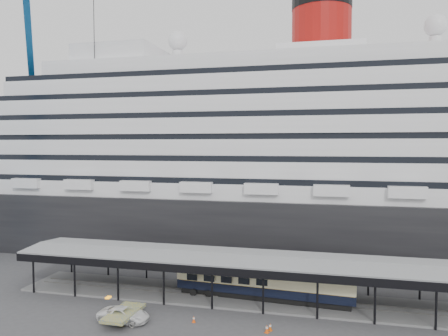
{
  "coord_description": "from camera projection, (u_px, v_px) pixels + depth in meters",
  "views": [
    {
      "loc": [
        9.89,
        -45.45,
        18.4
      ],
      "look_at": [
        -3.26,
        8.0,
        15.51
      ],
      "focal_mm": 35.0,
      "sensor_mm": 36.0,
      "label": 1
    }
  ],
  "objects": [
    {
      "name": "platform_canopy",
      "position": [
        244.0,
        279.0,
        52.12
      ],
      "size": [
        56.0,
        9.18,
        5.3
      ],
      "color": "slate",
      "rests_on": "ground"
    },
    {
      "name": "traffic_cone_left",
      "position": [
        194.0,
        319.0,
        45.29
      ],
      "size": [
        0.41,
        0.41,
        0.69
      ],
      "rotation": [
        0.0,
        0.0,
        0.19
      ],
      "color": "#EA4D0D",
      "rests_on": "ground"
    },
    {
      "name": "port_truck",
      "position": [
        124.0,
        315.0,
        45.41
      ],
      "size": [
        5.41,
        2.55,
        1.5
      ],
      "primitive_type": "imported",
      "rotation": [
        0.0,
        0.0,
        1.56
      ],
      "color": "silver",
      "rests_on": "ground"
    },
    {
      "name": "traffic_cone_mid",
      "position": [
        267.0,
        329.0,
        42.76
      ],
      "size": [
        0.56,
        0.56,
        0.83
      ],
      "rotation": [
        0.0,
        0.0,
        -0.44
      ],
      "color": "#EA500D",
      "rests_on": "ground"
    },
    {
      "name": "traffic_cone_right",
      "position": [
        270.0,
        327.0,
        43.26
      ],
      "size": [
        0.49,
        0.49,
        0.8
      ],
      "rotation": [
        0.0,
        0.0,
        -0.23
      ],
      "color": "#D0510B",
      "rests_on": "ground"
    },
    {
      "name": "cruise_ship",
      "position": [
        274.0,
        145.0,
        77.45
      ],
      "size": [
        130.0,
        30.0,
        43.9
      ],
      "color": "black",
      "rests_on": "ground"
    },
    {
      "name": "ground",
      "position": [
        235.0,
        314.0,
        47.39
      ],
      "size": [
        200.0,
        200.0,
        0.0
      ],
      "primitive_type": "plane",
      "color": "#3C3C3F",
      "rests_on": "ground"
    },
    {
      "name": "pullman_carriage",
      "position": [
        264.0,
        279.0,
        51.56
      ],
      "size": [
        21.24,
        4.24,
        20.71
      ],
      "rotation": [
        0.0,
        0.0,
        -0.07
      ],
      "color": "black",
      "rests_on": "ground"
    }
  ]
}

